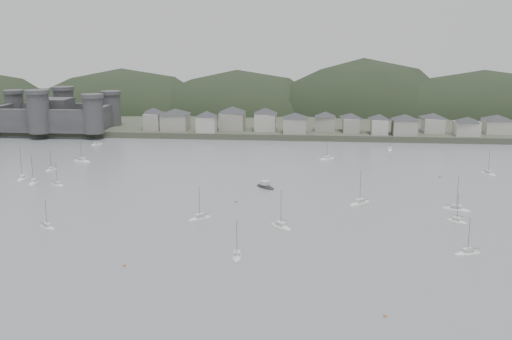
# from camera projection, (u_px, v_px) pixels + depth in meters

# --- Properties ---
(ground) EXTENTS (900.00, 900.00, 0.00)m
(ground) POSITION_uv_depth(u_px,v_px,m) (224.00, 266.00, 139.99)
(ground) COLOR slate
(ground) RESTS_ON ground
(far_shore_land) EXTENTS (900.00, 250.00, 3.00)m
(far_shore_land) POSITION_uv_depth(u_px,v_px,m) (287.00, 108.00, 426.16)
(far_shore_land) COLOR #383D2D
(far_shore_land) RESTS_ON ground
(forested_ridge) EXTENTS (851.55, 103.94, 102.57)m
(forested_ridge) POSITION_uv_depth(u_px,v_px,m) (292.00, 132.00, 403.63)
(forested_ridge) COLOR black
(forested_ridge) RESTS_ON ground
(castle) EXTENTS (66.00, 43.00, 20.00)m
(castle) POSITION_uv_depth(u_px,v_px,m) (52.00, 114.00, 323.76)
(castle) COLOR #37373A
(castle) RESTS_ON far_shore_land
(waterfront_town) EXTENTS (451.48, 28.46, 12.92)m
(waterfront_town) POSITION_uv_depth(u_px,v_px,m) (375.00, 121.00, 311.30)
(waterfront_town) COLOR gray
(waterfront_town) RESTS_ON far_shore_land
(sailboat_lead) EXTENTS (6.52, 4.99, 8.75)m
(sailboat_lead) POSITION_uv_depth(u_px,v_px,m) (47.00, 227.00, 167.25)
(sailboat_lead) COLOR silver
(sailboat_lead) RESTS_ON ground
(moored_fleet) EXTENTS (252.70, 176.67, 12.36)m
(moored_fleet) POSITION_uv_depth(u_px,v_px,m) (246.00, 187.00, 210.98)
(moored_fleet) COLOR silver
(moored_fleet) RESTS_ON ground
(motor_launch_far) EXTENTS (8.38, 8.73, 4.11)m
(motor_launch_far) POSITION_uv_depth(u_px,v_px,m) (265.00, 187.00, 211.60)
(motor_launch_far) COLOR black
(motor_launch_far) RESTS_ON ground
(mooring_buoys) EXTENTS (123.55, 119.66, 0.70)m
(mooring_buoys) POSITION_uv_depth(u_px,v_px,m) (365.00, 224.00, 170.06)
(mooring_buoys) COLOR #BF623F
(mooring_buoys) RESTS_ON ground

